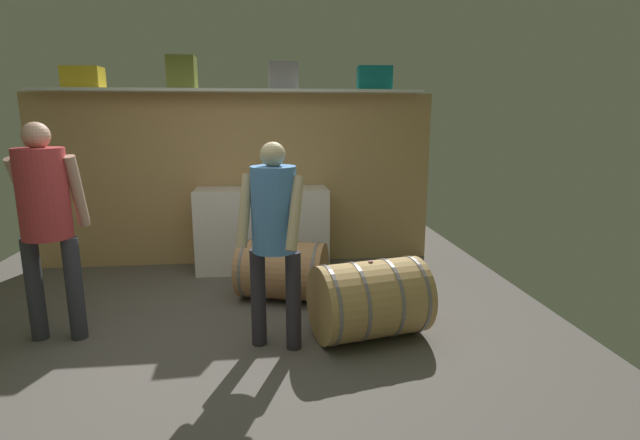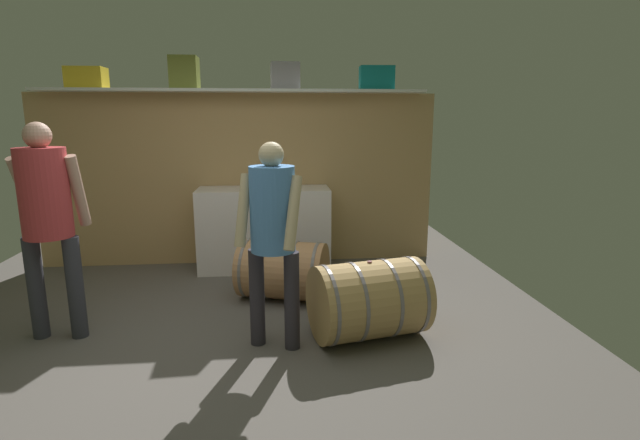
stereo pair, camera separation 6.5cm
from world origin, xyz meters
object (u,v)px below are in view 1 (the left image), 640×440
toolcase_olive (182,73)px  wine_bottle_clear (264,173)px  toolcase_yellow (83,77)px  toolcase_grey (283,76)px  wine_glass (246,179)px  wine_barrel_far (282,270)px  visitor_tasting (46,210)px  work_cabinet (263,229)px  winemaker_pouring (274,225)px  red_funnel (275,184)px  toolcase_teal (374,78)px  wine_barrel_near (370,299)px

toolcase_olive → wine_bottle_clear: size_ratio=0.99×
toolcase_yellow → toolcase_grey: (2.16, 0.00, 0.04)m
toolcase_olive → wine_glass: 1.35m
toolcase_yellow → wine_glass: 2.04m
wine_barrel_far → visitor_tasting: 2.09m
toolcase_yellow → toolcase_grey: size_ratio=1.22×
work_cabinet → visitor_tasting: size_ratio=0.88×
wine_barrel_far → visitor_tasting: size_ratio=0.56×
work_cabinet → wine_glass: size_ratio=10.09×
toolcase_yellow → wine_barrel_far: (2.08, -1.17, -1.88)m
winemaker_pouring → toolcase_grey: bearing=-73.8°
toolcase_yellow → red_funnel: size_ratio=3.56×
wine_bottle_clear → winemaker_pouring: winemaker_pouring is taller
toolcase_grey → wine_bottle_clear: size_ratio=0.91×
toolcase_grey → winemaker_pouring: 2.51m
wine_bottle_clear → red_funnel: wine_bottle_clear is taller
wine_barrel_far → toolcase_teal: bearing=63.0°
wine_barrel_near → toolcase_olive: bearing=116.4°
visitor_tasting → toolcase_olive: bearing=71.0°
red_funnel → toolcase_grey: bearing=53.6°
wine_bottle_clear → toolcase_yellow: bearing=179.5°
work_cabinet → winemaker_pouring: (0.11, -2.00, 0.49)m
red_funnel → wine_barrel_far: red_funnel is taller
wine_bottle_clear → wine_barrel_far: 1.42m
toolcase_olive → visitor_tasting: (-0.78, -1.84, -1.18)m
toolcase_yellow → toolcase_olive: bearing=0.2°
winemaker_pouring → toolcase_teal: bearing=-98.7°
toolcase_teal → winemaker_pouring: 2.78m
wine_bottle_clear → red_funnel: (0.12, -0.15, -0.11)m
red_funnel → wine_glass: bearing=166.8°
red_funnel → wine_barrel_near: bearing=-69.5°
toolcase_yellow → wine_barrel_near: toolcase_yellow is taller
toolcase_grey → toolcase_teal: toolcase_grey is taller
wine_bottle_clear → wine_barrel_far: bearing=-81.9°
toolcase_teal → visitor_tasting: (-2.95, -1.84, -1.14)m
toolcase_grey → red_funnel: size_ratio=2.91×
toolcase_teal → wine_glass: toolcase_teal is taller
toolcase_grey → winemaker_pouring: bearing=-97.8°
toolcase_yellow → wine_barrel_near: 3.92m
work_cabinet → red_funnel: size_ratio=13.67×
wine_bottle_clear → red_funnel: 0.22m
toolcase_yellow → wine_bottle_clear: toolcase_yellow is taller
toolcase_teal → wine_bottle_clear: size_ratio=1.11×
winemaker_pouring → wine_bottle_clear: bearing=-67.4°
toolcase_olive → visitor_tasting: bearing=-113.1°
toolcase_grey → wine_glass: toolcase_grey is taller
work_cabinet → wine_glass: (-0.18, 0.09, 0.58)m
wine_barrel_far → toolcase_grey: bearing=103.3°
toolcase_yellow → wine_barrel_far: bearing=-29.0°
toolcase_grey → winemaker_pouring: toolcase_grey is taller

